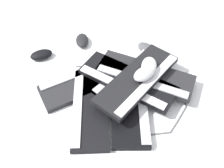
{
  "coord_description": "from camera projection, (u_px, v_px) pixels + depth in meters",
  "views": [
    {
      "loc": [
        0.64,
        0.4,
        0.89
      ],
      "look_at": [
        0.04,
        0.01,
        0.04
      ],
      "focal_mm": 40.0,
      "sensor_mm": 36.0,
      "label": 1
    }
  ],
  "objects": [
    {
      "name": "keyboard_1",
      "position": [
        130.0,
        102.0,
        1.08
      ],
      "size": [
        0.45,
        0.37,
        0.03
      ],
      "color": "black",
      "rests_on": "ground"
    },
    {
      "name": "keyboard_3",
      "position": [
        88.0,
        81.0,
        1.16
      ],
      "size": [
        0.46,
        0.34,
        0.03
      ],
      "color": "#232326",
      "rests_on": "ground"
    },
    {
      "name": "keyboard_6",
      "position": [
        138.0,
        79.0,
        1.08
      ],
      "size": [
        0.45,
        0.2,
        0.03
      ],
      "color": "black",
      "rests_on": "keyboard_5"
    },
    {
      "name": "keyboard_2",
      "position": [
        135.0,
        75.0,
        1.18
      ],
      "size": [
        0.46,
        0.22,
        0.03
      ],
      "color": "black",
      "rests_on": "ground"
    },
    {
      "name": "mouse_3",
      "position": [
        41.0,
        55.0,
        1.26
      ],
      "size": [
        0.13,
        0.12,
        0.04
      ],
      "primitive_type": "ellipsoid",
      "rotation": [
        0.0,
        0.0,
        2.53
      ],
      "color": "black",
      "rests_on": "ground"
    },
    {
      "name": "keyboard_0",
      "position": [
        90.0,
        104.0,
        1.07
      ],
      "size": [
        0.45,
        0.38,
        0.03
      ],
      "color": "black",
      "rests_on": "ground"
    },
    {
      "name": "keyboard_4",
      "position": [
        127.0,
        80.0,
        1.12
      ],
      "size": [
        0.16,
        0.44,
        0.03
      ],
      "color": "black",
      "rests_on": "keyboard_1"
    },
    {
      "name": "mouse_0",
      "position": [
        144.0,
        74.0,
        1.06
      ],
      "size": [
        0.12,
        0.1,
        0.04
      ],
      "primitive_type": "ellipsoid",
      "rotation": [
        0.0,
        0.0,
        2.84
      ],
      "color": "#B7B7BC",
      "rests_on": "keyboard_6"
    },
    {
      "name": "cable_0",
      "position": [
        88.0,
        97.0,
        1.11
      ],
      "size": [
        0.29,
        0.38,
        0.01
      ],
      "color": "black",
      "rests_on": "ground"
    },
    {
      "name": "cable_1",
      "position": [
        171.0,
        112.0,
        1.05
      ],
      "size": [
        0.41,
        0.13,
        0.01
      ],
      "color": "#59595B",
      "rests_on": "ground"
    },
    {
      "name": "keyboard_5",
      "position": [
        145.0,
        75.0,
        1.14
      ],
      "size": [
        0.22,
        0.46,
        0.03
      ],
      "color": "#232326",
      "rests_on": "keyboard_2"
    },
    {
      "name": "mouse_2",
      "position": [
        82.0,
        40.0,
        1.33
      ],
      "size": [
        0.13,
        0.12,
        0.04
      ],
      "primitive_type": "ellipsoid",
      "rotation": [
        0.0,
        0.0,
        3.85
      ],
      "color": "black",
      "rests_on": "ground"
    },
    {
      "name": "mouse_4",
      "position": [
        147.0,
        49.0,
        1.29
      ],
      "size": [
        0.09,
        0.12,
        0.04
      ],
      "primitive_type": "ellipsoid",
      "rotation": [
        0.0,
        0.0,
        1.32
      ],
      "color": "#4C4C51",
      "rests_on": "ground"
    },
    {
      "name": "ground_plane",
      "position": [
        115.0,
        84.0,
        1.16
      ],
      "size": [
        3.2,
        3.2,
        0.0
      ],
      "primitive_type": "plane",
      "color": "white"
    },
    {
      "name": "mouse_1",
      "position": [
        149.0,
        66.0,
        1.09
      ],
      "size": [
        0.13,
        0.1,
        0.04
      ],
      "primitive_type": "ellipsoid",
      "rotation": [
        0.0,
        0.0,
        3.53
      ],
      "color": "silver",
      "rests_on": "keyboard_6"
    }
  ]
}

